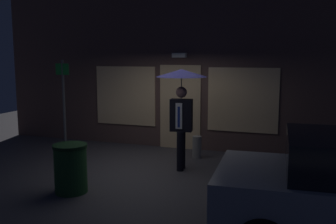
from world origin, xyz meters
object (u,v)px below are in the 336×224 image
Objects in this scene: person_with_umbrella at (181,94)px; street_sign_post at (64,97)px; sidewalk_bollard at (197,147)px; trash_bin at (71,168)px.

street_sign_post reaches higher than person_with_umbrella.
sidewalk_bollard is at bearing 80.06° from person_with_umbrella.
street_sign_post is 2.65× the size of trash_bin.
person_with_umbrella is 2.74m from trash_bin.
street_sign_post is (-3.66, 1.10, -0.32)m from person_with_umbrella.
street_sign_post is 3.88m from sidewalk_bollard.
street_sign_post reaches higher than sidewalk_bollard.
trash_bin is (-1.46, -1.98, -1.21)m from person_with_umbrella.
street_sign_post is at bearing 179.32° from sidewalk_bollard.
person_with_umbrella reaches higher than trash_bin.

